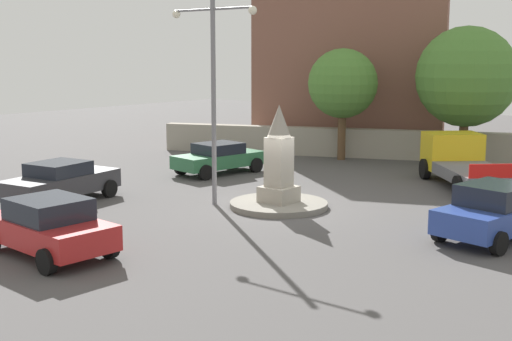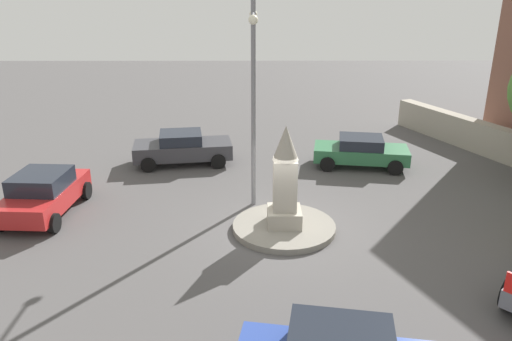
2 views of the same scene
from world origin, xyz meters
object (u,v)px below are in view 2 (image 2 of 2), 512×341
at_px(streetlamp, 253,85).
at_px(car_dark_grey_parked_right, 183,148).
at_px(monument, 285,181).
at_px(car_green_waiting, 361,151).
at_px(car_red_passing, 44,193).

xyz_separation_m(streetlamp, car_dark_grey_parked_right, (-4.42, -3.15, -3.57)).
bearing_deg(monument, car_green_waiting, 148.60).
bearing_deg(car_green_waiting, monument, -31.40).
height_order(streetlamp, car_red_passing, streetlamp).
bearing_deg(car_red_passing, car_green_waiting, 111.99).
bearing_deg(monument, car_red_passing, -98.69).
relative_size(car_green_waiting, car_red_passing, 1.07).
distance_m(streetlamp, car_dark_grey_parked_right, 6.49).
relative_size(car_green_waiting, car_dark_grey_parked_right, 0.95).
bearing_deg(streetlamp, car_dark_grey_parked_right, -144.54).
relative_size(streetlamp, car_red_passing, 1.77).
height_order(monument, car_green_waiting, monument).
relative_size(car_red_passing, car_dark_grey_parked_right, 0.89).
xyz_separation_m(streetlamp, car_red_passing, (0.79, -7.18, -3.54)).
height_order(streetlamp, car_green_waiting, streetlamp).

